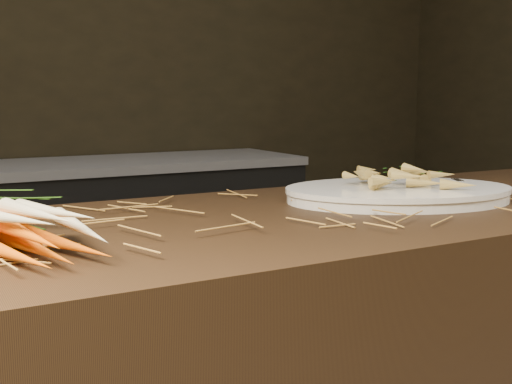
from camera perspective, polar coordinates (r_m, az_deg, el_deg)
back_counter at (r=3.17m, az=-12.53°, el=-4.78°), size 1.82×0.62×0.84m
straw_bedding at (r=1.24m, az=-1.73°, el=-2.06°), size 1.40×0.60×0.02m
serving_platter at (r=1.50m, az=12.55°, el=-0.27°), size 0.60×0.49×0.03m
roasted_veg_heap at (r=1.49m, az=12.61°, el=1.34°), size 0.30×0.26×0.06m
serving_fork at (r=1.56m, az=19.16°, el=0.38°), size 0.10×0.18×0.00m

